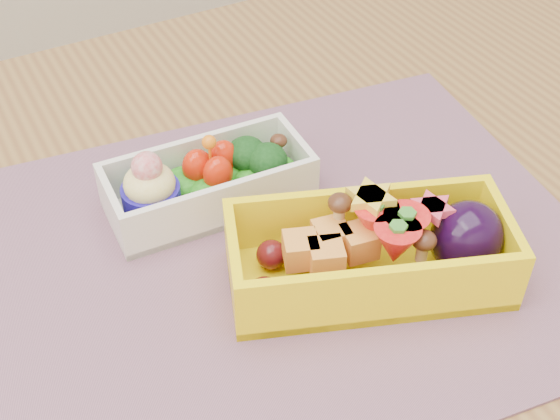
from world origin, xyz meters
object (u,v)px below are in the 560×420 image
table (266,368)px  bento_yellow (376,251)px  bento_white (207,182)px  placemat (274,256)px

table → bento_yellow: size_ratio=5.65×
bento_white → bento_yellow: (0.07, -0.13, 0.01)m
bento_white → placemat: bearing=-73.4°
placemat → bento_white: 0.08m
table → bento_white: 0.16m
placemat → bento_white: bento_white is taller
table → placemat: (0.02, 0.02, 0.10)m
placemat → table: bearing=-132.6°
table → placemat: placemat is taller
bento_white → bento_yellow: size_ratio=0.76×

